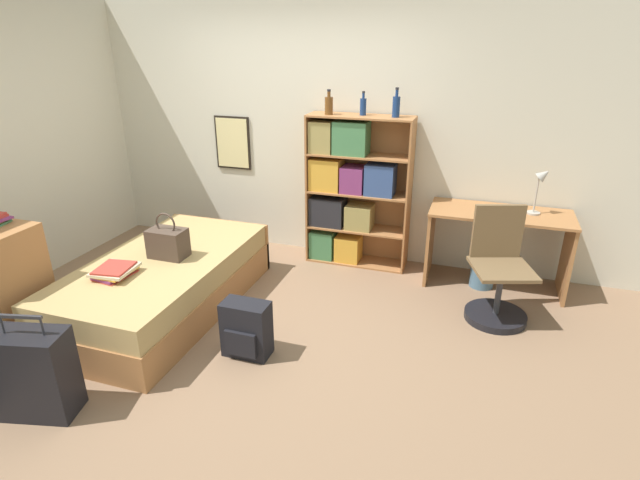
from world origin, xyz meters
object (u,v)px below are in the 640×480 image
object	(u,v)px
desk_lamp	(542,182)
desk_chair	(497,285)
waste_bin	(482,272)
bottle_clear	(396,106)
suitcase	(35,374)
handbag	(168,242)
bottle_green	(329,105)
bookcase	(347,191)
bed	(165,283)
book_stack_on_bed	(114,271)
backpack	(246,329)
bottle_brown	(363,106)
desk	(498,234)

from	to	relation	value
desk_lamp	desk_chair	xyz separation A→B (m)	(-0.28, -0.64, -0.74)
waste_bin	bottle_clear	bearing A→B (deg)	170.32
suitcase	desk_lamp	distance (m)	4.18
handbag	waste_bin	world-z (taller)	handbag
suitcase	bottle_green	distance (m)	3.29
bookcase	desk_lamp	distance (m)	1.82
bed	bottle_green	world-z (taller)	bottle_green
desk_chair	book_stack_on_bed	bearing A→B (deg)	-158.17
bookcase	handbag	bearing A→B (deg)	-130.13
bed	backpack	distance (m)	1.07
desk_chair	backpack	bearing A→B (deg)	-146.61
bottle_brown	desk_lamp	xyz separation A→B (m)	(1.66, -0.09, -0.58)
book_stack_on_bed	bottle_clear	xyz separation A→B (m)	(1.84, 1.87, 1.11)
backpack	waste_bin	distance (m)	2.38
book_stack_on_bed	suitcase	xyz separation A→B (m)	(0.16, -0.99, -0.23)
book_stack_on_bed	bottle_clear	world-z (taller)	bottle_clear
handbag	desk_lamp	bearing A→B (deg)	24.24
suitcase	bottle_clear	world-z (taller)	bottle_clear
desk_lamp	backpack	world-z (taller)	desk_lamp
bed	desk	world-z (taller)	desk
bed	handbag	world-z (taller)	handbag
bookcase	backpack	distance (m)	1.97
bed	bookcase	size ratio (longest dim) A/B	1.35
bottle_brown	desk	bearing A→B (deg)	-5.48
desk_chair	bottle_brown	bearing A→B (deg)	152.18
desk_lamp	waste_bin	bearing A→B (deg)	-166.18
desk_chair	backpack	world-z (taller)	desk_chair
bookcase	waste_bin	bearing A→B (deg)	-6.71
bottle_brown	desk	xyz separation A→B (m)	(1.36, -0.13, -1.09)
bottle_clear	desk_lamp	xyz separation A→B (m)	(1.34, -0.07, -0.59)
suitcase	desk_chair	distance (m)	3.48
bed	waste_bin	distance (m)	2.94
bookcase	bottle_brown	size ratio (longest dim) A/B	6.88
bottle_clear	waste_bin	size ratio (longest dim) A/B	0.92
handbag	book_stack_on_bed	bearing A→B (deg)	-112.72
book_stack_on_bed	waste_bin	xyz separation A→B (m)	(2.79, 1.71, -0.38)
desk_chair	backpack	size ratio (longest dim) A/B	2.19
book_stack_on_bed	backpack	distance (m)	1.17
book_stack_on_bed	bottle_green	bearing A→B (deg)	56.93
desk_lamp	suitcase	bearing A→B (deg)	-137.26
bottle_clear	backpack	xyz separation A→B (m)	(-0.71, -1.87, -1.42)
handbag	waste_bin	xyz separation A→B (m)	(2.59, 1.25, -0.47)
bottle_green	desk	world-z (taller)	bottle_green
handbag	bookcase	xyz separation A→B (m)	(1.19, 1.41, 0.17)
bed	suitcase	size ratio (longest dim) A/B	2.89
desk	backpack	bearing A→B (deg)	-134.68
bottle_brown	desk_chair	world-z (taller)	bottle_brown
suitcase	bookcase	bearing A→B (deg)	66.83
bottle_green	desk_chair	world-z (taller)	bottle_green
desk_lamp	waste_bin	size ratio (longest dim) A/B	1.52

